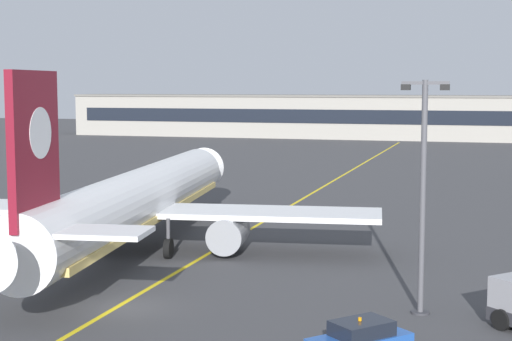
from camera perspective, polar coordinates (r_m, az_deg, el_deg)
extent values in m
plane|color=#3D3D3F|center=(40.67, -9.32, -9.64)|extent=(400.00, 400.00, 0.00)
cube|color=yellow|center=(68.39, 1.43, -3.14)|extent=(3.02, 179.98, 0.01)
cylinder|color=white|center=(53.48, -8.44, -2.00)|extent=(8.25, 36.19, 3.80)
cone|color=white|center=(72.01, -3.92, 0.12)|extent=(3.91, 3.03, 3.61)
cone|color=white|center=(35.61, -17.71, -5.65)|extent=(3.18, 3.13, 2.85)
cube|color=#DBBC66|center=(53.64, -8.42, -3.11)|extent=(7.81, 33.33, 0.44)
cube|color=black|center=(70.10, -4.26, 0.51)|extent=(2.96, 1.45, 0.60)
cube|color=white|center=(54.17, -8.24, -2.81)|extent=(32.35, 8.74, 0.36)
cylinder|color=gray|center=(55.57, -14.66, -3.99)|extent=(2.73, 3.86, 2.30)
cylinder|color=black|center=(57.25, -13.93, -3.68)|extent=(1.96, 0.42, 1.95)
cylinder|color=gray|center=(51.95, -1.96, -4.49)|extent=(2.73, 3.86, 2.30)
cylinder|color=black|center=(53.74, -1.60, -4.14)|extent=(1.96, 0.42, 1.95)
cube|color=maroon|center=(38.27, -15.52, 1.49)|extent=(0.99, 4.81, 7.20)
cylinder|color=white|center=(38.49, -15.37, 2.60)|extent=(0.74, 2.44, 2.40)
cube|color=white|center=(38.19, -15.74, -4.12)|extent=(11.26, 4.15, 0.24)
cylinder|color=#4C4C51|center=(67.61, -4.79, -2.00)|extent=(0.24, 0.24, 1.60)
cylinder|color=black|center=(67.77, -4.78, -2.86)|extent=(0.51, 0.94, 0.90)
cylinder|color=#4C4C51|center=(52.72, -11.76, -4.08)|extent=(0.24, 0.24, 1.60)
cylinder|color=black|center=(52.92, -11.73, -5.28)|extent=(0.56, 1.34, 1.30)
cylinder|color=#4C4C51|center=(51.15, -6.28, -4.30)|extent=(0.24, 0.24, 1.60)
cylinder|color=black|center=(51.36, -6.26, -5.54)|extent=(0.56, 1.34, 1.30)
cylinder|color=#515156|center=(38.86, 11.79, -1.96)|extent=(0.28, 0.28, 11.23)
cylinder|color=#333338|center=(40.01, 11.62, -9.88)|extent=(0.90, 0.90, 0.10)
cube|color=#515156|center=(38.49, 11.97, 6.12)|extent=(2.20, 0.16, 0.16)
cube|color=black|center=(38.57, 10.62, 5.85)|extent=(0.44, 0.36, 0.28)
cube|color=black|center=(38.44, 13.31, 5.79)|extent=(0.44, 0.36, 0.28)
cube|color=black|center=(32.75, 7.54, -11.07)|extent=(2.72, 2.78, 0.60)
cylinder|color=orange|center=(32.58, 7.41, -10.46)|extent=(0.14, 0.14, 0.14)
cylinder|color=black|center=(34.59, 8.45, -11.91)|extent=(0.59, 0.62, 0.64)
cube|color=black|center=(39.24, 17.36, -7.78)|extent=(1.38, 1.47, 0.70)
cylinder|color=black|center=(38.17, 17.08, -10.14)|extent=(0.91, 0.87, 0.96)
cube|color=#9E998E|center=(166.56, 9.89, 3.70)|extent=(138.96, 12.00, 8.54)
cube|color=black|center=(160.53, 9.67, 3.76)|extent=(133.40, 0.12, 2.80)
cube|color=slate|center=(166.44, 9.92, 5.24)|extent=(139.36, 12.40, 0.40)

